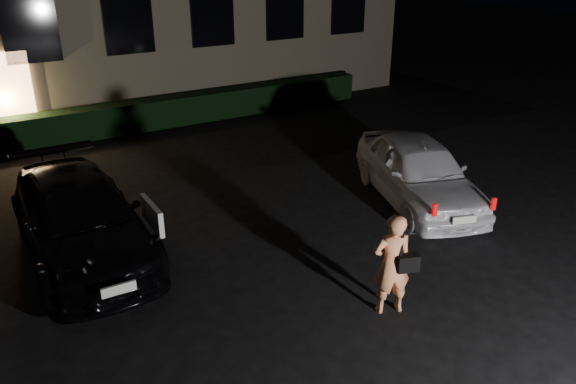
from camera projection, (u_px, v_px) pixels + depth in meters
ground at (368, 304)px, 8.56m from camera, size 80.00×80.00×0.00m
hedge at (143, 115)px, 16.56m from camera, size 15.00×0.70×0.85m
sedan at (80, 218)px, 9.75m from camera, size 2.05×4.80×1.36m
hatch at (418, 171)px, 11.74m from camera, size 2.87×4.35×1.38m
man at (392, 264)px, 8.10m from camera, size 0.67×0.57×1.59m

